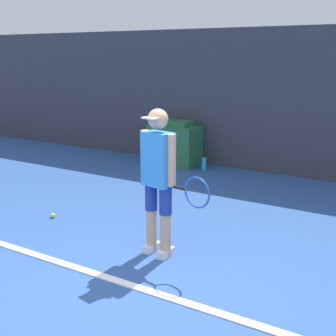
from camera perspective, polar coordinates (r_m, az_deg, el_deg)
name	(u,v)px	position (r m, az deg, el deg)	size (l,w,h in m)	color
ground_plane	(128,303)	(4.41, -4.94, -16.08)	(24.00, 24.00, 0.00)	#2D5193
back_wall	(307,104)	(8.68, 16.64, 7.52)	(24.00, 0.10, 2.67)	#383842
court_baseline	(145,290)	(4.60, -2.81, -14.62)	(21.60, 0.10, 0.01)	white
tennis_player	(159,176)	(5.05, -1.10, -0.97)	(0.94, 0.32, 1.63)	tan
tennis_ball	(53,215)	(6.63, -13.87, -5.63)	(0.07, 0.07, 0.07)	#D1E533
covered_chair	(175,144)	(9.44, 0.87, 2.96)	(0.98, 0.61, 0.90)	#28663D
water_bottle	(204,163)	(9.07, 4.41, 0.57)	(0.09, 0.09, 0.27)	#33ADD6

